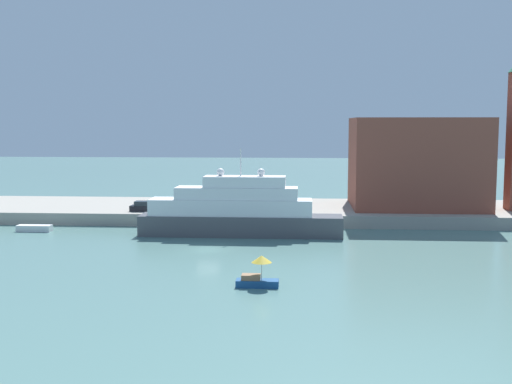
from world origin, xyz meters
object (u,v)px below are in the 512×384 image
(person_figure, at_px, (171,204))
(large_yacht, at_px, (238,212))
(harbor_building, at_px, (416,163))
(mooring_bollard, at_px, (274,212))
(parked_car, at_px, (145,207))
(work_barge, at_px, (34,228))
(small_motorboat, at_px, (258,274))

(person_figure, bearing_deg, large_yacht, -46.11)
(harbor_building, xyz_separation_m, mooring_bollard, (-21.36, -10.14, -6.48))
(large_yacht, height_order, harbor_building, harbor_building)
(large_yacht, height_order, parked_car, large_yacht)
(work_barge, bearing_deg, person_figure, 32.56)
(harbor_building, height_order, person_figure, harbor_building)
(parked_car, bearing_deg, person_figure, 35.29)
(work_barge, distance_m, person_figure, 19.80)
(small_motorboat, distance_m, work_barge, 42.34)
(small_motorboat, relative_size, mooring_bollard, 5.57)
(large_yacht, bearing_deg, work_barge, 177.71)
(small_motorboat, bearing_deg, large_yacht, 99.65)
(large_yacht, distance_m, small_motorboat, 26.68)
(harbor_building, relative_size, mooring_bollard, 28.60)
(harbor_building, distance_m, mooring_bollard, 24.52)
(work_barge, height_order, mooring_bollard, mooring_bollard)
(parked_car, bearing_deg, large_yacht, -32.72)
(large_yacht, distance_m, harbor_building, 31.51)
(mooring_bollard, bearing_deg, person_figure, 163.67)
(harbor_building, bearing_deg, mooring_bollard, -154.60)
(work_barge, xyz_separation_m, harbor_building, (53.64, 16.14, 8.17))
(small_motorboat, xyz_separation_m, mooring_bollard, (-0.03, 33.34, 0.98))
(work_barge, bearing_deg, mooring_bollard, 10.52)
(small_motorboat, height_order, parked_car, parked_car)
(large_yacht, relative_size, harbor_building, 1.35)
(harbor_building, relative_size, person_figure, 11.35)
(small_motorboat, height_order, work_barge, small_motorboat)
(work_barge, relative_size, person_figure, 2.69)
(harbor_building, xyz_separation_m, parked_car, (-40.36, -7.89, -6.19))
(large_yacht, distance_m, work_barge, 28.00)
(person_figure, bearing_deg, small_motorboat, -67.49)
(harbor_building, bearing_deg, work_barge, -163.26)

